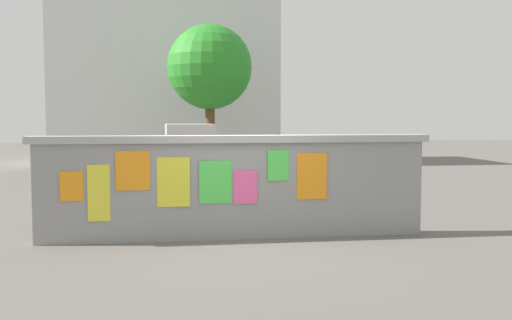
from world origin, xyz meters
TOP-DOWN VIEW (x-y plane):
  - ground at (0.00, 8.00)m, footprint 60.00×60.00m
  - poster_wall at (-0.01, -0.00)m, footprint 6.66×0.42m
  - auto_rickshaw_truck at (0.42, 5.43)m, footprint 3.65×1.63m
  - motorcycle at (-1.98, 1.73)m, footprint 1.89×0.57m
  - bicycle_near at (0.14, 1.44)m, footprint 1.65×0.63m
  - person_walking at (1.71, 1.78)m, footprint 0.48×0.48m
  - tree_roadside at (0.37, 11.54)m, footprint 3.04×3.04m
  - building_background at (-1.20, 17.20)m, footprint 9.85×5.15m

SIDE VIEW (x-z plane):
  - ground at x=0.00m, z-range 0.00..0.00m
  - bicycle_near at x=0.14m, z-range -0.11..0.84m
  - motorcycle at x=-1.98m, z-range 0.03..0.90m
  - poster_wall at x=-0.01m, z-range 0.02..1.76m
  - auto_rickshaw_truck at x=0.42m, z-range -0.02..1.83m
  - person_walking at x=1.71m, z-range 0.18..1.80m
  - tree_roadside at x=0.37m, z-range 1.12..6.45m
  - building_background at x=-1.20m, z-range 0.02..7.94m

